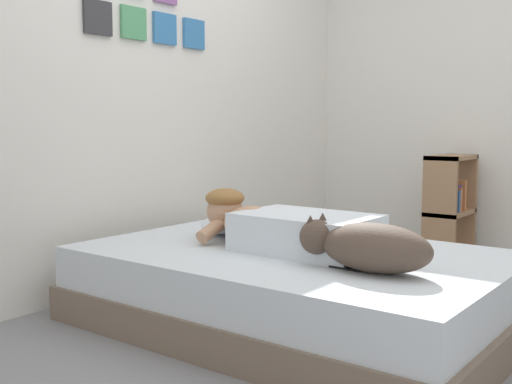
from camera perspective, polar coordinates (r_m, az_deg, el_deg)
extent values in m
plane|color=gray|center=(3.07, 9.92, -12.17)|extent=(12.26, 12.26, 0.00)
cube|color=silver|center=(3.86, -10.34, 10.36)|extent=(4.13, 0.10, 2.50)
cube|color=#333338|center=(3.60, -14.39, 15.33)|extent=(0.18, 0.02, 0.18)
cube|color=#4C9966|center=(3.76, -11.23, 15.05)|extent=(0.18, 0.02, 0.18)
cube|color=#3372B2|center=(3.93, -8.42, 14.68)|extent=(0.18, 0.02, 0.18)
cube|color=#3372B2|center=(4.11, -5.75, 14.30)|extent=(0.18, 0.02, 0.18)
cube|color=silver|center=(4.97, 19.28, 9.15)|extent=(0.10, 5.91, 2.50)
cube|color=#726051|center=(3.04, 3.45, -10.59)|extent=(1.33, 2.02, 0.17)
cube|color=silver|center=(3.00, 3.47, -7.22)|extent=(1.29, 1.96, 0.20)
ellipsoid|color=silver|center=(3.45, -1.60, -2.80)|extent=(0.52, 0.32, 0.11)
cube|color=silver|center=(2.91, 4.66, -3.78)|extent=(0.42, 0.64, 0.18)
ellipsoid|color=tan|center=(3.11, -0.63, -2.77)|extent=(0.32, 0.20, 0.16)
sphere|color=tan|center=(3.20, -2.89, -1.79)|extent=(0.19, 0.19, 0.19)
ellipsoid|color=olive|center=(3.19, -2.89, -0.55)|extent=(0.20, 0.20, 0.10)
cylinder|color=tan|center=(3.12, -3.79, -3.30)|extent=(0.23, 0.07, 0.14)
cylinder|color=tan|center=(3.27, -1.48, -2.85)|extent=(0.23, 0.07, 0.14)
ellipsoid|color=#4C3D33|center=(2.55, 10.96, -5.07)|extent=(0.26, 0.48, 0.20)
sphere|color=#4C3D33|center=(2.65, 5.64, -4.14)|extent=(0.15, 0.15, 0.15)
cone|color=#3D3028|center=(2.63, 5.04, -2.66)|extent=(0.05, 0.05, 0.05)
cone|color=#3D3028|center=(2.71, 6.17, -2.40)|extent=(0.05, 0.05, 0.05)
cylinder|color=#D84C47|center=(3.29, -1.39, -3.55)|extent=(0.09, 0.09, 0.07)
torus|color=#D84C47|center=(3.33, -0.77, -3.42)|extent=(0.05, 0.01, 0.05)
cube|color=black|center=(2.62, 8.43, -6.88)|extent=(0.07, 0.14, 0.01)
cube|color=#997251|center=(4.47, 16.54, -1.63)|extent=(0.03, 0.24, 0.75)
cube|color=#997251|center=(4.87, 18.31, -1.08)|extent=(0.03, 0.24, 0.75)
cube|color=#997251|center=(4.73, 17.32, -5.67)|extent=(0.45, 0.24, 0.03)
cube|color=#997251|center=(4.67, 17.44, -1.80)|extent=(0.45, 0.24, 0.03)
cube|color=#997251|center=(4.64, 17.60, 3.07)|extent=(0.45, 0.24, 0.03)
cube|color=#724C8C|center=(4.50, 16.71, -0.83)|extent=(0.04, 0.18, 0.16)
cube|color=#4C4C51|center=(4.53, 16.90, -0.55)|extent=(0.02, 0.20, 0.20)
cube|color=#4C4C51|center=(4.57, 17.04, -0.74)|extent=(0.03, 0.17, 0.16)
cube|color=#3866A5|center=(4.60, 17.19, -0.76)|extent=(0.02, 0.19, 0.15)
cube|color=#BF723F|center=(4.63, 17.35, -0.62)|extent=(0.03, 0.19, 0.17)
cube|color=#724C8C|center=(4.66, 17.50, -0.46)|extent=(0.03, 0.16, 0.19)
cube|color=#BF723F|center=(4.70, 17.67, -0.23)|extent=(0.03, 0.20, 0.22)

